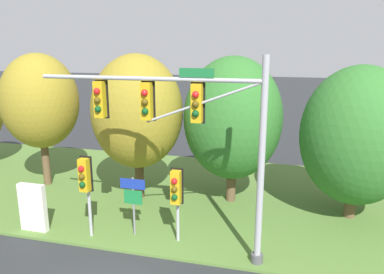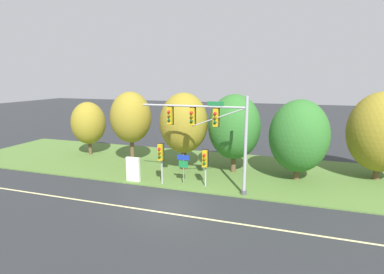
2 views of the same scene
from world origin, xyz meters
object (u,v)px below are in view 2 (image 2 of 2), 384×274
object	(u,v)px
route_sign_post	(183,164)
tree_mid_verge	(234,127)
tree_nearest_road	(88,123)
tree_left_of_mast	(131,117)
pedestrian_signal_further_along	(205,161)
tree_right_far	(381,132)
tree_behind_signpost	(184,123)
tree_tall_centre	(299,136)
info_kiosk	(133,169)
traffic_signal_mast	(211,127)
pedestrian_signal_near_kerb	(161,155)

from	to	relation	value
route_sign_post	tree_mid_verge	xyz separation A→B (m)	(3.04, 4.17, 2.33)
tree_nearest_road	tree_left_of_mast	bearing A→B (deg)	-14.27
pedestrian_signal_further_along	tree_right_far	bearing A→B (deg)	25.34
tree_left_of_mast	tree_behind_signpost	world-z (taller)	tree_behind_signpost
tree_nearest_road	route_sign_post	bearing A→B (deg)	-23.40
pedestrian_signal_further_along	tree_left_of_mast	size ratio (longest dim) A/B	0.42
tree_tall_centre	tree_mid_verge	bearing A→B (deg)	175.25
tree_behind_signpost	info_kiosk	xyz separation A→B (m)	(-2.71, -4.13, -3.16)
tree_nearest_road	tree_mid_verge	size ratio (longest dim) A/B	0.83
tree_nearest_road	tree_mid_verge	world-z (taller)	tree_mid_verge
tree_right_far	tree_nearest_road	bearing A→B (deg)	-179.13
traffic_signal_mast	route_sign_post	size ratio (longest dim) A/B	3.35
tree_left_of_mast	tree_right_far	xyz separation A→B (m)	(20.70, 1.88, -0.52)
tree_behind_signpost	tree_right_far	world-z (taller)	tree_right_far
tree_nearest_road	tree_behind_signpost	distance (m)	11.30
pedestrian_signal_near_kerb	tree_mid_verge	bearing A→B (deg)	46.31
tree_right_far	route_sign_post	bearing A→B (deg)	-158.00
pedestrian_signal_further_along	tree_nearest_road	distance (m)	15.14
tree_nearest_road	tree_behind_signpost	xyz separation A→B (m)	(11.12, -1.84, 0.79)
pedestrian_signal_near_kerb	tree_left_of_mast	bearing A→B (deg)	137.70
pedestrian_signal_near_kerb	pedestrian_signal_further_along	size ratio (longest dim) A/B	1.12
tree_behind_signpost	tree_tall_centre	world-z (taller)	tree_behind_signpost
info_kiosk	tree_tall_centre	bearing A→B (deg)	19.96
pedestrian_signal_further_along	info_kiosk	bearing A→B (deg)	-175.21
tree_mid_verge	tree_tall_centre	world-z (taller)	tree_mid_verge
pedestrian_signal_further_along	tree_behind_signpost	bearing A→B (deg)	128.71
tree_mid_verge	tree_right_far	bearing A→B (deg)	8.00
tree_nearest_road	tree_tall_centre	world-z (taller)	tree_tall_centre
tree_nearest_road	tree_left_of_mast	xyz separation A→B (m)	(5.82, -1.48, 1.01)
tree_tall_centre	route_sign_post	bearing A→B (deg)	-155.34
traffic_signal_mast	pedestrian_signal_near_kerb	xyz separation A→B (m)	(-3.86, 0.06, -2.28)
tree_tall_centre	info_kiosk	bearing A→B (deg)	-160.04
tree_left_of_mast	tree_mid_verge	world-z (taller)	tree_left_of_mast
tree_tall_centre	pedestrian_signal_further_along	bearing A→B (deg)	-148.67
tree_behind_signpost	pedestrian_signal_near_kerb	bearing A→B (deg)	-94.92
route_sign_post	tree_tall_centre	distance (m)	9.18
tree_right_far	traffic_signal_mast	bearing A→B (deg)	-151.54
info_kiosk	pedestrian_signal_further_along	bearing A→B (deg)	4.79
tree_behind_signpost	tree_mid_verge	bearing A→B (deg)	9.05
tree_left_of_mast	info_kiosk	xyz separation A→B (m)	(2.59, -4.49, -3.38)
route_sign_post	tree_left_of_mast	world-z (taller)	tree_left_of_mast
pedestrian_signal_further_along	tree_tall_centre	bearing A→B (deg)	31.33
tree_mid_verge	tree_tall_centre	size ratio (longest dim) A/B	1.05
traffic_signal_mast	tree_tall_centre	bearing A→B (deg)	37.30
route_sign_post	tree_tall_centre	xyz separation A→B (m)	(8.15, 3.74, 1.95)
pedestrian_signal_further_along	info_kiosk	world-z (taller)	pedestrian_signal_further_along
route_sign_post	info_kiosk	xyz separation A→B (m)	(-3.91, -0.64, -0.60)
tree_tall_centre	tree_right_far	size ratio (longest dim) A/B	0.91
pedestrian_signal_near_kerb	tree_behind_signpost	xyz separation A→B (m)	(0.36, 4.14, 1.80)
traffic_signal_mast	tree_behind_signpost	xyz separation A→B (m)	(-3.50, 4.20, -0.48)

